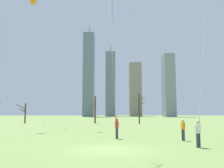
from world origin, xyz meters
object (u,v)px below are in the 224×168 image
Objects in this scene: kite_flyer_foreground_right_teal at (215,69)px; bare_tree_far_right_edge at (96,109)px; distant_kite_low_near_trees_orange at (30,11)px; bare_tree_center at (140,107)px; kite_flyer_midfield_right_purple at (116,107)px; kite_flyer_far_back_white at (202,81)px; bystander_strolling_midfield at (184,129)px; distant_kite_high_overhead_yellow at (17,17)px; bare_tree_left_of_center at (26,112)px.

bare_tree_far_right_edge is at bearing 103.62° from kite_flyer_foreground_right_teal.
kite_flyer_foreground_right_teal is 0.94× the size of distant_kite_low_near_trees_orange.
bare_tree_far_right_edge is 0.90× the size of bare_tree_center.
distant_kite_low_near_trees_orange is (-11.47, 12.84, 13.27)m from kite_flyer_midfield_right_purple.
kite_flyer_far_back_white reaches higher than distant_kite_low_near_trees_orange.
distant_kite_low_near_trees_orange is (-17.18, 15.43, 11.62)m from kite_flyer_far_back_white.
kite_flyer_far_back_white is 1.30× the size of kite_flyer_foreground_right_teal.
bystander_strolling_midfield is (5.05, -0.28, -1.63)m from kite_flyer_midfield_right_purple.
distant_kite_low_near_trees_orange reaches higher than distant_kite_high_overhead_yellow.
bare_tree_far_right_edge is (7.70, 23.40, -10.30)m from distant_kite_high_overhead_yellow.
bare_tree_far_right_edge is at bearing 105.37° from kite_flyer_far_back_white.
distant_kite_low_near_trees_orange reaches higher than kite_flyer_foreground_right_teal.
distant_kite_high_overhead_yellow is 2.58× the size of bare_tree_center.
bystander_strolling_midfield is at bearing -54.24° from bare_tree_left_of_center.
kite_flyer_far_back_white is 25.85m from distant_kite_low_near_trees_orange.
bare_tree_far_right_edge is at bearing 159.23° from bare_tree_center.
kite_flyer_midfield_right_purple is 17.89m from distant_kite_high_overhead_yellow.
bare_tree_center is at bearing 43.90° from distant_kite_low_near_trees_orange.
kite_flyer_foreground_right_teal is 38.79m from bare_tree_far_right_edge.
distant_kite_high_overhead_yellow is (-17.21, 11.20, 9.00)m from kite_flyer_far_back_white.
kite_flyer_midfield_right_purple is at bearing -48.23° from distant_kite_low_near_trees_orange.
distant_kite_high_overhead_yellow is at bearing -129.42° from bare_tree_center.
bare_tree_center is at bearing -20.77° from bare_tree_far_right_edge.
kite_flyer_far_back_white is 42.34m from bare_tree_left_of_center.
distant_kite_low_near_trees_orange is 4.34× the size of bare_tree_left_of_center.
distant_kite_high_overhead_yellow is at bearing 143.16° from kite_flyer_midfield_right_purple.
bare_tree_left_of_center is 14.55m from bare_tree_far_right_edge.
kite_flyer_midfield_right_purple is 0.47× the size of kite_flyer_far_back_white.
distant_kite_high_overhead_yellow reaches higher than bystander_strolling_midfield.
bare_tree_far_right_edge is (-9.13, 37.66, -1.58)m from kite_flyer_foreground_right_teal.
bare_tree_left_of_center is (-18.34, 32.20, -0.30)m from kite_flyer_midfield_right_purple.
kite_flyer_foreground_right_teal is at bearing -46.70° from kite_flyer_midfield_right_purple.
distant_kite_low_near_trees_orange is at bearing 89.58° from distant_kite_high_overhead_yellow.
bare_tree_left_of_center is at bearing 171.42° from bare_tree_center.
kite_flyer_midfield_right_purple is 32.24m from bare_tree_far_right_edge.
bystander_strolling_midfield is 0.26× the size of bare_tree_center.
kite_flyer_far_back_white is 4.07m from bystander_strolling_midfield.
kite_flyer_foreground_right_teal is at bearing -89.44° from bare_tree_center.
kite_flyer_midfield_right_purple is 0.57× the size of distant_kite_low_near_trees_orange.
distant_kite_low_near_trees_orange is at bearing 138.08° from kite_flyer_far_back_white.
bare_tree_far_right_edge is at bearing 96.77° from kite_flyer_midfield_right_purple.
bare_tree_left_of_center is (-23.39, 32.48, 1.34)m from bystander_strolling_midfield.
kite_flyer_far_back_white reaches higher than kite_flyer_foreground_right_teal.
distant_kite_high_overhead_yellow is (-16.55, 8.90, 12.28)m from bystander_strolling_midfield.
distant_kite_low_near_trees_orange reaches higher than bare_tree_center.
kite_flyer_far_back_white is at bearing -74.63° from bare_tree_far_right_edge.
kite_flyer_far_back_white is 1.35× the size of distant_kite_high_overhead_yellow.
kite_flyer_midfield_right_purple is 6.49m from kite_flyer_far_back_white.
kite_flyer_midfield_right_purple is 21.74m from distant_kite_low_near_trees_orange.
bystander_strolling_midfield is 0.10× the size of distant_kite_high_overhead_yellow.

